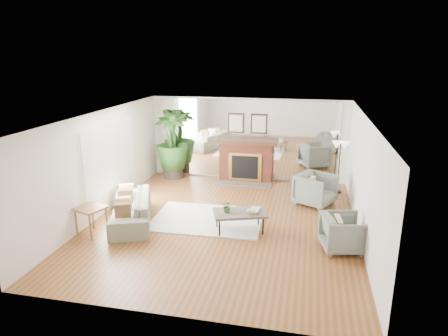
% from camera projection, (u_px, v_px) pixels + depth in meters
% --- Properties ---
extents(ground, '(7.00, 7.00, 0.00)m').
position_uv_depth(ground, '(223.00, 223.00, 9.27)').
color(ground, brown).
rests_on(ground, ground).
extents(wall_left, '(0.02, 7.00, 2.50)m').
position_uv_depth(wall_left, '(101.00, 164.00, 9.53)').
color(wall_left, silver).
rests_on(wall_left, ground).
extents(wall_right, '(0.02, 7.00, 2.50)m').
position_uv_depth(wall_right, '(363.00, 180.00, 8.32)').
color(wall_right, silver).
rests_on(wall_right, ground).
extents(wall_back, '(6.00, 0.02, 2.50)m').
position_uv_depth(wall_back, '(247.00, 139.00, 12.20)').
color(wall_back, silver).
rests_on(wall_back, ground).
extents(mirror_panel, '(5.40, 0.04, 2.40)m').
position_uv_depth(mirror_panel, '(247.00, 139.00, 12.18)').
color(mirror_panel, silver).
rests_on(mirror_panel, wall_back).
extents(window_panel, '(0.04, 2.40, 1.50)m').
position_uv_depth(window_panel, '(110.00, 156.00, 9.87)').
color(window_panel, '#B2E09E').
rests_on(window_panel, wall_left).
extents(fireplace, '(1.85, 0.83, 2.05)m').
position_uv_depth(fireplace, '(246.00, 160.00, 12.15)').
color(fireplace, brown).
rests_on(fireplace, ground).
extents(area_rug, '(2.60, 1.89, 0.03)m').
position_uv_depth(area_rug, '(208.00, 219.00, 9.45)').
color(area_rug, silver).
rests_on(area_rug, ground).
extents(coffee_table, '(1.30, 1.01, 0.46)m').
position_uv_depth(coffee_table, '(240.00, 213.00, 8.73)').
color(coffee_table, '#5E524A').
rests_on(coffee_table, ground).
extents(sofa, '(1.60, 2.36, 0.64)m').
position_uv_depth(sofa, '(131.00, 209.00, 9.23)').
color(sofa, slate).
rests_on(sofa, ground).
extents(armchair_back, '(1.20, 1.19, 0.82)m').
position_uv_depth(armchair_back, '(315.00, 190.00, 10.28)').
color(armchair_back, slate).
rests_on(armchair_back, ground).
extents(armchair_front, '(0.95, 0.93, 0.73)m').
position_uv_depth(armchair_front, '(343.00, 233.00, 7.91)').
color(armchair_front, slate).
rests_on(armchair_front, ground).
extents(side_table, '(0.71, 0.71, 0.63)m').
position_uv_depth(side_table, '(91.00, 212.00, 8.53)').
color(side_table, brown).
rests_on(side_table, ground).
extents(potted_ficus, '(1.07, 1.07, 2.13)m').
position_uv_depth(potted_ficus, '(172.00, 142.00, 12.33)').
color(potted_ficus, '#2A231F').
rests_on(potted_ficus, ground).
extents(floor_lamp, '(0.48, 0.27, 1.47)m').
position_uv_depth(floor_lamp, '(340.00, 149.00, 10.95)').
color(floor_lamp, black).
rests_on(floor_lamp, ground).
extents(tabletop_plant, '(0.28, 0.26, 0.27)m').
position_uv_depth(tabletop_plant, '(227.00, 206.00, 8.66)').
color(tabletop_plant, '#346123').
rests_on(tabletop_plant, coffee_table).
extents(fruit_bowl, '(0.27, 0.27, 0.06)m').
position_uv_depth(fruit_bowl, '(253.00, 212.00, 8.64)').
color(fruit_bowl, brown).
rests_on(fruit_bowl, coffee_table).
extents(book, '(0.24, 0.30, 0.02)m').
position_uv_depth(book, '(251.00, 208.00, 8.89)').
color(book, brown).
rests_on(book, coffee_table).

